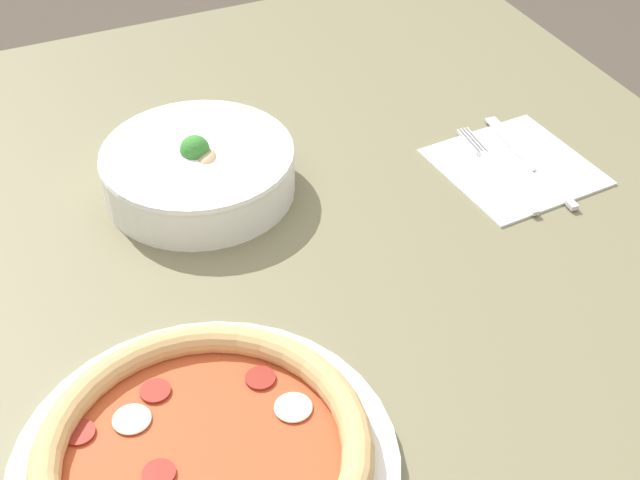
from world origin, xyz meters
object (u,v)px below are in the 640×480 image
Objects in this scene: bowl at (199,168)px; fork at (498,170)px; pizza at (204,458)px; knife at (533,164)px.

bowl is 0.33m from fork.
bowl is 1.22× the size of fork.
fork is at bearing 29.81° from pizza.
bowl is at bearing 75.19° from fork.
fork is at bearing 85.58° from knife.
bowl is 1.10× the size of knife.
fork is 0.04m from knife.
fork is (0.32, -0.11, -0.03)m from bowl.
bowl is 0.38m from knife.
pizza is 1.78× the size of fork.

